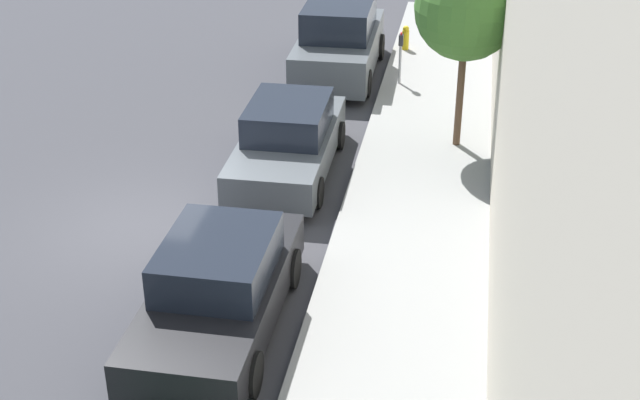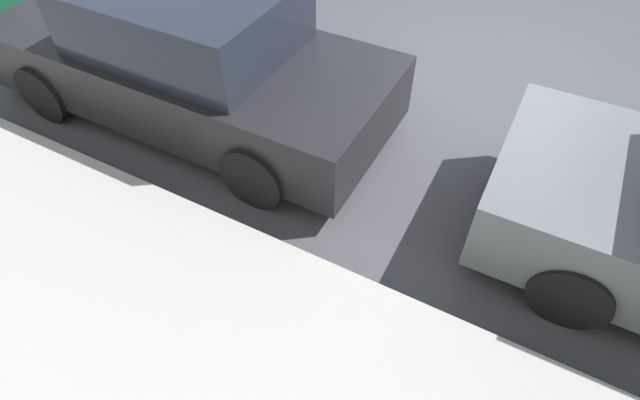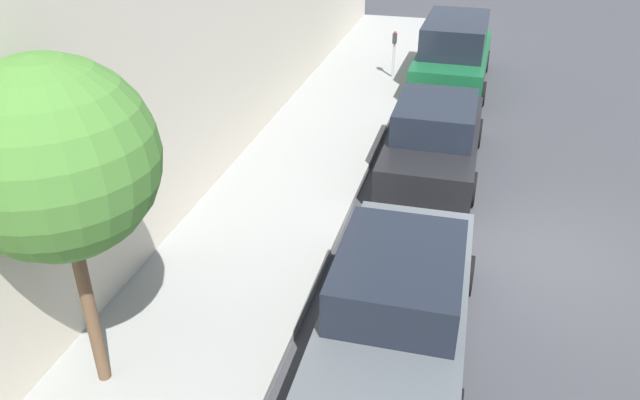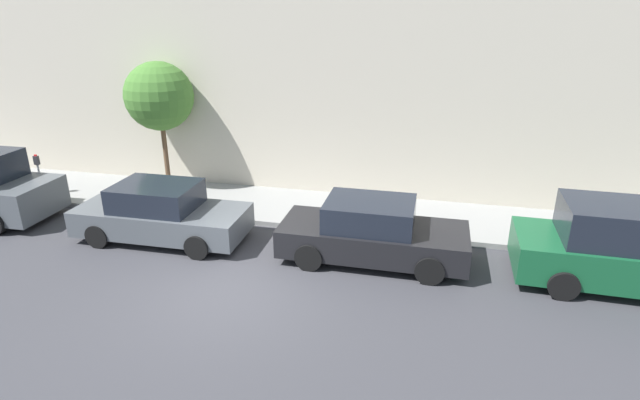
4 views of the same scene
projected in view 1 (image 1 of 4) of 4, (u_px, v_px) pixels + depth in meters
The scene contains 8 objects.
ground_plane at pixel (147, 228), 16.69m from camera, with size 60.00×60.00×0.00m, color #38383D.
sidewalk at pixel (409, 248), 15.90m from camera, with size 2.82×32.00×0.15m.
parked_sedan_second at pixel (218, 289), 13.57m from camera, with size 1.92×4.50×1.54m.
parked_sedan_third at pixel (288, 140), 18.47m from camera, with size 1.92×4.52×1.54m.
parked_suv_fourth at pixel (339, 41), 23.67m from camera, with size 2.08×4.84×1.98m.
parking_meter_far at pixel (400, 52), 22.72m from camera, with size 0.11×0.15×1.35m.
street_tree at pixel (467, 9), 18.29m from camera, with size 2.17×2.17×4.14m.
fire_hydrant at pixel (406, 38), 25.39m from camera, with size 0.20×0.20×0.69m.
Camera 1 is at (5.72, -13.72, 8.27)m, focal length 50.00 mm.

